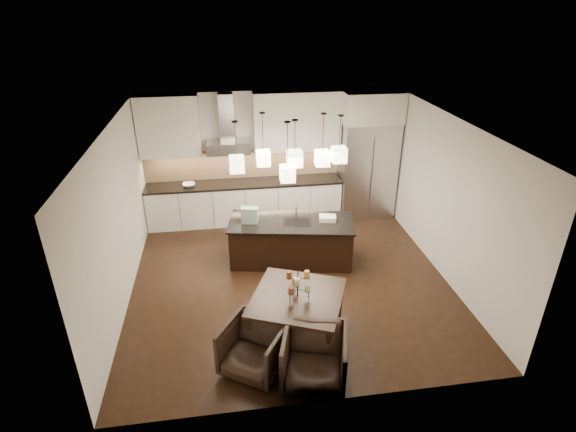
{
  "coord_description": "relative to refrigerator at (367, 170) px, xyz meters",
  "views": [
    {
      "loc": [
        -1.03,
        -6.66,
        4.59
      ],
      "look_at": [
        0.0,
        0.2,
        1.15
      ],
      "focal_mm": 28.0,
      "sensor_mm": 36.0,
      "label": 1
    }
  ],
  "objects": [
    {
      "name": "upper_cab_left",
      "position": [
        -4.2,
        0.19,
        1.1
      ],
      "size": [
        1.25,
        0.35,
        1.25
      ],
      "primitive_type": "cube",
      "color": "silver",
      "rests_on": "wall_back"
    },
    {
      "name": "floor",
      "position": [
        -2.1,
        -2.38,
        -1.08
      ],
      "size": [
        5.5,
        5.5,
        0.02
      ],
      "primitive_type": "cube",
      "color": "black",
      "rests_on": "ground"
    },
    {
      "name": "candle_c",
      "position": [
        -2.34,
        -4.01,
        -0.15
      ],
      "size": [
        0.1,
        0.1,
        0.1
      ],
      "primitive_type": "cylinder",
      "rotation": [
        0.0,
        0.0,
        -0.4
      ],
      "color": "brown",
      "rests_on": "candelabra"
    },
    {
      "name": "refrigerator",
      "position": [
        0.0,
        0.0,
        0.0
      ],
      "size": [
        1.2,
        0.72,
        2.15
      ],
      "primitive_type": "cube",
      "color": "#B7B7BA",
      "rests_on": "floor"
    },
    {
      "name": "candle_e",
      "position": [
        -2.34,
        -3.86,
        0.01
      ],
      "size": [
        0.1,
        0.1,
        0.1
      ],
      "primitive_type": "cylinder",
      "rotation": [
        0.0,
        0.0,
        -0.4
      ],
      "color": "brown",
      "rests_on": "candelabra"
    },
    {
      "name": "candle_a",
      "position": [
        -2.1,
        -3.98,
        -0.15
      ],
      "size": [
        0.1,
        0.1,
        0.1
      ],
      "primitive_type": "cylinder",
      "rotation": [
        0.0,
        0.0,
        -0.4
      ],
      "color": "beige",
      "rests_on": "candelabra"
    },
    {
      "name": "pendant_e",
      "position": [
        -1.17,
        -1.89,
        1.04
      ],
      "size": [
        0.24,
        0.24,
        0.26
      ],
      "primitive_type": "cube",
      "color": "#FFF9CA",
      "rests_on": "ceiling"
    },
    {
      "name": "pendant_b",
      "position": [
        -2.44,
        -1.51,
        0.91
      ],
      "size": [
        0.24,
        0.24,
        0.26
      ],
      "primitive_type": "cube",
      "color": "#FFF9CA",
      "rests_on": "ceiling"
    },
    {
      "name": "lower_cabinets",
      "position": [
        -2.73,
        0.05,
        -0.64
      ],
      "size": [
        4.21,
        0.62,
        0.88
      ],
      "primitive_type": "cube",
      "color": "silver",
      "rests_on": "floor"
    },
    {
      "name": "pendant_d",
      "position": [
        -1.42,
        -1.72,
        0.93
      ],
      "size": [
        0.24,
        0.24,
        0.26
      ],
      "primitive_type": "cube",
      "color": "#FFF9CA",
      "rests_on": "ceiling"
    },
    {
      "name": "candelabra",
      "position": [
        -2.22,
        -3.93,
        -0.11
      ],
      "size": [
        0.47,
        0.47,
        0.44
      ],
      "primitive_type": null,
      "rotation": [
        0.0,
        0.0,
        -0.4
      ],
      "color": "black",
      "rests_on": "dining_table"
    },
    {
      "name": "backsplash",
      "position": [
        -2.73,
        0.35,
        0.16
      ],
      "size": [
        4.21,
        0.02,
        0.63
      ],
      "primitive_type": "cube",
      "color": "tan",
      "rests_on": "countertop"
    },
    {
      "name": "island_top",
      "position": [
        -1.98,
        -1.76,
        -0.27
      ],
      "size": [
        2.44,
        1.36,
        0.04
      ],
      "primitive_type": "cube",
      "rotation": [
        0.0,
        0.0,
        -0.18
      ],
      "color": "black",
      "rests_on": "island_body"
    },
    {
      "name": "candle_f",
      "position": [
        -2.26,
        -4.06,
        0.01
      ],
      "size": [
        0.1,
        0.1,
        0.1
      ],
      "primitive_type": "cylinder",
      "rotation": [
        0.0,
        0.0,
        -0.4
      ],
      "color": "beige",
      "rests_on": "candelabra"
    },
    {
      "name": "pendant_c",
      "position": [
        -1.97,
        -2.07,
        1.08
      ],
      "size": [
        0.24,
        0.24,
        0.26
      ],
      "primitive_type": "cube",
      "color": "#FFF9CA",
      "rests_on": "ceiling"
    },
    {
      "name": "tote_bag",
      "position": [
        -2.73,
        -1.68,
        -0.1
      ],
      "size": [
        0.33,
        0.21,
        0.3
      ],
      "primitive_type": "cube",
      "rotation": [
        0.0,
        0.0,
        -0.18
      ],
      "color": "#266044",
      "rests_on": "island_top"
    },
    {
      "name": "fridge_panel",
      "position": [
        0.0,
        0.0,
        1.4
      ],
      "size": [
        1.26,
        0.72,
        0.65
      ],
      "primitive_type": "cube",
      "color": "silver",
      "rests_on": "refrigerator"
    },
    {
      "name": "armchair_right",
      "position": [
        -2.14,
        -4.77,
        -0.69
      ],
      "size": [
        1.01,
        1.03,
        0.76
      ],
      "primitive_type": "imported",
      "rotation": [
        0.0,
        0.0,
        -0.27
      ],
      "color": "black",
      "rests_on": "floor"
    },
    {
      "name": "wall_right",
      "position": [
        0.66,
        -2.38,
        0.32
      ],
      "size": [
        0.02,
        5.5,
        2.8
      ],
      "primitive_type": "cube",
      "color": "silver",
      "rests_on": "ground"
    },
    {
      "name": "wall_left",
      "position": [
        -4.86,
        -2.38,
        0.32
      ],
      "size": [
        0.02,
        5.5,
        2.8
      ],
      "primitive_type": "cube",
      "color": "silver",
      "rests_on": "ground"
    },
    {
      "name": "armchair_left",
      "position": [
        -2.9,
        -4.46,
        -0.71
      ],
      "size": [
        1.08,
        1.09,
        0.72
      ],
      "primitive_type": "imported",
      "rotation": [
        0.0,
        0.0,
        -0.56
      ],
      "color": "black",
      "rests_on": "floor"
    },
    {
      "name": "island_body",
      "position": [
        -1.98,
        -1.76,
        -0.68
      ],
      "size": [
        2.35,
        1.28,
        0.78
      ],
      "primitive_type": "cube",
      "rotation": [
        0.0,
        0.0,
        -0.18
      ],
      "color": "black",
      "rests_on": "floor"
    },
    {
      "name": "dining_table",
      "position": [
        -2.22,
        -3.93,
        -0.7
      ],
      "size": [
        1.63,
        1.63,
        0.75
      ],
      "primitive_type": null,
      "rotation": [
        0.0,
        0.0,
        -0.4
      ],
      "color": "black",
      "rests_on": "floor"
    },
    {
      "name": "wall_front",
      "position": [
        -2.1,
        -5.14,
        0.32
      ],
      "size": [
        5.5,
        0.02,
        2.8
      ],
      "primitive_type": "cube",
      "color": "silver",
      "rests_on": "ground"
    },
    {
      "name": "ceiling",
      "position": [
        -2.1,
        -2.38,
        1.73
      ],
      "size": [
        5.5,
        5.5,
        0.02
      ],
      "primitive_type": "cube",
      "color": "white",
      "rests_on": "wall_back"
    },
    {
      "name": "countertop",
      "position": [
        -2.73,
        0.05,
        -0.17
      ],
      "size": [
        4.21,
        0.66,
        0.04
      ],
      "primitive_type": "cube",
      "color": "black",
      "rests_on": "lower_cabinets"
    },
    {
      "name": "candle_d",
      "position": [
        -2.09,
        -3.89,
        0.01
      ],
      "size": [
        0.1,
        0.1,
        0.1
      ],
      "primitive_type": "cylinder",
      "rotation": [
        0.0,
        0.0,
        -0.4
      ],
      "color": "orange",
      "rests_on": "candelabra"
    },
    {
      "name": "candle_b",
      "position": [
        -2.24,
        -3.79,
        -0.15
      ],
      "size": [
        0.1,
        0.1,
        0.1
      ],
      "primitive_type": "cylinder",
      "rotation": [
        0.0,
        0.0,
        -0.4
      ],
      "color": "orange",
      "rests_on": "candelabra"
    },
    {
      "name": "wall_back",
      "position": [
        -2.1,
        0.38,
        0.32
      ],
      "size": [
        5.5,
        0.02,
        2.8
      ],
      "primitive_type": "cube",
      "color": "silver",
      "rests_on": "ground"
    },
    {
      "name": "hood_canopy",
      "position": [
        -3.03,
        0.1,
        0.65
      ],
      "size": [
        0.9,
        0.52,
        0.24
      ],
      "primitive_type": "cube",
      "color": "#B7B7BA",
      "rests_on": "wall_back"
    },
    {
      "name": "pendant_f",
      "position": [
        -2.11,
        -2.16,
        0.85
      ],
      "size": [
        0.24,
        0.24,
        0.26
      ],
      "primitive_type": "cube",
      "color": "#FFF9CA",
      "rests_on": "ceiling"
    },
    {
      "name": "faucet",
      "position": [
        -1.87,
        -1.69,
        -0.09
      ],
      "size": [
        0.13,
        0.23,
        0.34
      ],
      "primitive_type": null,
      "rotation": [
        0.0,
        0.0,
        -0.18
      ],
      "color": "silver",
      "rests_on": "island_top"
    },
    {
      "name": "fruit_bowl",
      "position": [
        -3.91,
        0.0,
        -0.12
      ],
      "size": [
        0.28,
        0.28,
        0.06
      ],
      "primitive_type": "imported",
      "rotation": [
        0.0,
        0.0,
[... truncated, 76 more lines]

